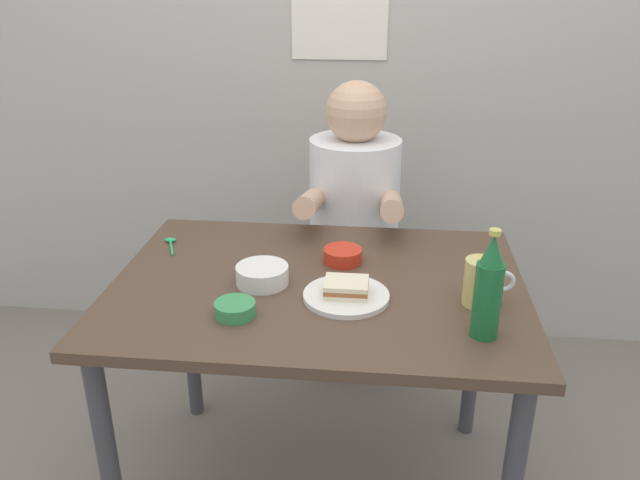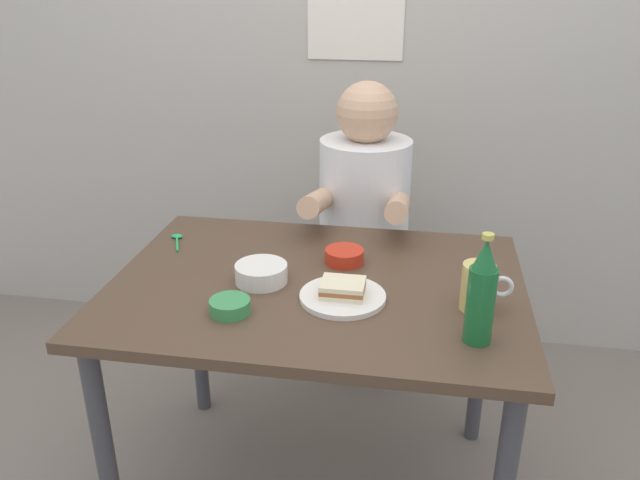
{
  "view_description": "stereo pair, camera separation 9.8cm",
  "coord_description": "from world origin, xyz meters",
  "px_view_note": "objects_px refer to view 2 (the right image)",
  "views": [
    {
      "loc": [
        0.16,
        -1.5,
        1.52
      ],
      "look_at": [
        0.0,
        0.05,
        0.84
      ],
      "focal_mm": 35.51,
      "sensor_mm": 36.0,
      "label": 1
    },
    {
      "loc": [
        0.26,
        -1.49,
        1.52
      ],
      "look_at": [
        0.0,
        0.05,
        0.84
      ],
      "focal_mm": 35.51,
      "sensor_mm": 36.0,
      "label": 2
    }
  ],
  "objects_px": {
    "stool": "(361,299)",
    "dining_table": "(317,312)",
    "sandwich": "(343,288)",
    "beer_bottle": "(481,294)",
    "sauce_bowl_chili": "(344,255)",
    "plate_orange": "(343,297)",
    "beer_mug": "(478,287)",
    "person_seated": "(364,197)"
  },
  "relations": [
    {
      "from": "stool",
      "to": "sauce_bowl_chili",
      "type": "height_order",
      "value": "sauce_bowl_chili"
    },
    {
      "from": "sandwich",
      "to": "plate_orange",
      "type": "bearing_deg",
      "value": 0.0
    },
    {
      "from": "dining_table",
      "to": "sandwich",
      "type": "relative_size",
      "value": 10.0
    },
    {
      "from": "stool",
      "to": "sauce_bowl_chili",
      "type": "distance_m",
      "value": 0.65
    },
    {
      "from": "dining_table",
      "to": "stool",
      "type": "height_order",
      "value": "dining_table"
    },
    {
      "from": "plate_orange",
      "to": "sandwich",
      "type": "distance_m",
      "value": 0.02
    },
    {
      "from": "beer_bottle",
      "to": "stool",
      "type": "bearing_deg",
      "value": 111.88
    },
    {
      "from": "person_seated",
      "to": "sandwich",
      "type": "distance_m",
      "value": 0.7
    },
    {
      "from": "dining_table",
      "to": "sauce_bowl_chili",
      "type": "height_order",
      "value": "sauce_bowl_chili"
    },
    {
      "from": "beer_bottle",
      "to": "sauce_bowl_chili",
      "type": "height_order",
      "value": "beer_bottle"
    },
    {
      "from": "stool",
      "to": "beer_bottle",
      "type": "bearing_deg",
      "value": -68.12
    },
    {
      "from": "plate_orange",
      "to": "beer_mug",
      "type": "relative_size",
      "value": 1.75
    },
    {
      "from": "dining_table",
      "to": "beer_mug",
      "type": "relative_size",
      "value": 8.73
    },
    {
      "from": "plate_orange",
      "to": "beer_bottle",
      "type": "relative_size",
      "value": 0.84
    },
    {
      "from": "beer_bottle",
      "to": "person_seated",
      "type": "bearing_deg",
      "value": 112.14
    },
    {
      "from": "stool",
      "to": "person_seated",
      "type": "relative_size",
      "value": 0.63
    },
    {
      "from": "plate_orange",
      "to": "sauce_bowl_chili",
      "type": "xyz_separation_m",
      "value": [
        -0.02,
        0.22,
        0.02
      ]
    },
    {
      "from": "plate_orange",
      "to": "beer_bottle",
      "type": "xyz_separation_m",
      "value": [
        0.32,
        -0.14,
        0.11
      ]
    },
    {
      "from": "stool",
      "to": "beer_bottle",
      "type": "relative_size",
      "value": 1.72
    },
    {
      "from": "stool",
      "to": "dining_table",
      "type": "bearing_deg",
      "value": -95.63
    },
    {
      "from": "dining_table",
      "to": "sandwich",
      "type": "bearing_deg",
      "value": -46.43
    },
    {
      "from": "beer_mug",
      "to": "sandwich",
      "type": "bearing_deg",
      "value": -178.68
    },
    {
      "from": "plate_orange",
      "to": "sandwich",
      "type": "relative_size",
      "value": 2.0
    },
    {
      "from": "plate_orange",
      "to": "sauce_bowl_chili",
      "type": "bearing_deg",
      "value": 96.5
    },
    {
      "from": "beer_mug",
      "to": "stool",
      "type": "bearing_deg",
      "value": 116.4
    },
    {
      "from": "stool",
      "to": "plate_orange",
      "type": "height_order",
      "value": "plate_orange"
    },
    {
      "from": "sandwich",
      "to": "dining_table",
      "type": "bearing_deg",
      "value": 133.57
    },
    {
      "from": "plate_orange",
      "to": "person_seated",
      "type": "bearing_deg",
      "value": 91.57
    },
    {
      "from": "person_seated",
      "to": "sauce_bowl_chili",
      "type": "height_order",
      "value": "person_seated"
    },
    {
      "from": "beer_mug",
      "to": "beer_bottle",
      "type": "distance_m",
      "value": 0.16
    },
    {
      "from": "beer_bottle",
      "to": "plate_orange",
      "type": "bearing_deg",
      "value": 156.61
    },
    {
      "from": "person_seated",
      "to": "beer_bottle",
      "type": "bearing_deg",
      "value": -67.86
    },
    {
      "from": "person_seated",
      "to": "sauce_bowl_chili",
      "type": "xyz_separation_m",
      "value": [
        -0.01,
        -0.49,
        -0.0
      ]
    },
    {
      "from": "sandwich",
      "to": "beer_mug",
      "type": "bearing_deg",
      "value": 1.32
    },
    {
      "from": "dining_table",
      "to": "sauce_bowl_chili",
      "type": "distance_m",
      "value": 0.18
    },
    {
      "from": "person_seated",
      "to": "plate_orange",
      "type": "xyz_separation_m",
      "value": [
        0.02,
        -0.7,
        -0.02
      ]
    },
    {
      "from": "person_seated",
      "to": "plate_orange",
      "type": "relative_size",
      "value": 3.27
    },
    {
      "from": "plate_orange",
      "to": "beer_mug",
      "type": "distance_m",
      "value": 0.34
    },
    {
      "from": "stool",
      "to": "sandwich",
      "type": "relative_size",
      "value": 4.09
    },
    {
      "from": "person_seated",
      "to": "plate_orange",
      "type": "height_order",
      "value": "person_seated"
    },
    {
      "from": "beer_bottle",
      "to": "sauce_bowl_chili",
      "type": "relative_size",
      "value": 2.38
    },
    {
      "from": "sandwich",
      "to": "stool",
      "type": "bearing_deg",
      "value": 91.55
    }
  ]
}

